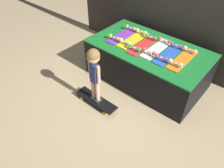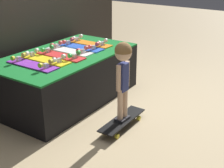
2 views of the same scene
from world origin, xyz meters
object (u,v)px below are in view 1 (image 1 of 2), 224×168
Objects in this scene: skateboard_yellow_on_rack at (133,39)px; skateboard_blue_on_rack at (169,54)px; skateboard_red_on_rack at (143,45)px; skateboard_on_floor at (96,100)px; skateboard_purple_on_rack at (123,35)px; skateboard_orange_on_rack at (183,59)px; skateboard_white_on_rack at (157,48)px; child at (94,67)px.

skateboard_yellow_on_rack is 0.63m from skateboard_blue_on_rack.
skateboard_red_on_rack is at bearing -175.11° from skateboard_blue_on_rack.
skateboard_red_on_rack is at bearing 83.33° from skateboard_on_floor.
skateboard_purple_on_rack and skateboard_orange_on_rack have the same top height.
skateboard_blue_on_rack is (0.21, -0.01, 0.00)m from skateboard_white_on_rack.
skateboard_white_on_rack is at bearing 1.29° from skateboard_purple_on_rack.
skateboard_blue_on_rack is 1.24m from skateboard_on_floor.
skateboard_yellow_on_rack is 0.21m from skateboard_red_on_rack.
skateboard_blue_on_rack is at bearing 0.16° from skateboard_purple_on_rack.
skateboard_red_on_rack is 0.22m from skateboard_white_on_rack.
child is at bearing -63.43° from skateboard_on_floor.
skateboard_red_on_rack is at bearing -175.53° from skateboard_orange_on_rack.
skateboard_yellow_on_rack is at bearing 95.84° from skateboard_on_floor.
skateboard_purple_on_rack and skateboard_red_on_rack have the same top height.
skateboard_blue_on_rack is (0.63, -0.01, 0.00)m from skateboard_yellow_on_rack.
skateboard_orange_on_rack is (0.63, 0.05, 0.00)m from skateboard_red_on_rack.
skateboard_red_on_rack is (0.42, -0.03, 0.00)m from skateboard_purple_on_rack.
child reaches higher than skateboard_orange_on_rack.
skateboard_purple_on_rack is at bearing -177.88° from skateboard_yellow_on_rack.
skateboard_on_floor is 0.80× the size of child.
skateboard_yellow_on_rack is 0.99m from child.
child is (0.31, -0.97, 0.06)m from skateboard_purple_on_rack.
skateboard_white_on_rack is 1.17m from skateboard_on_floor.
skateboard_blue_on_rack is (0.42, 0.04, 0.00)m from skateboard_red_on_rack.
skateboard_purple_on_rack is 0.42m from skateboard_red_on_rack.
child is (-0.32, -0.99, 0.06)m from skateboard_white_on_rack.
skateboard_purple_on_rack is 1.00× the size of skateboard_white_on_rack.
child is (-0.74, -0.99, 0.06)m from skateboard_orange_on_rack.
skateboard_white_on_rack is 1.00× the size of skateboard_orange_on_rack.
skateboard_on_floor is at bearing -126.83° from skateboard_orange_on_rack.
child reaches higher than skateboard_purple_on_rack.
child is at bearing -84.16° from skateboard_yellow_on_rack.
skateboard_orange_on_rack reaches higher than skateboard_on_floor.
skateboard_blue_on_rack is at bearing 63.76° from child.
child is (0.10, -0.98, 0.06)m from skateboard_yellow_on_rack.
skateboard_on_floor is (-0.74, -0.99, -0.55)m from skateboard_orange_on_rack.
skateboard_yellow_on_rack is at bearing -179.47° from skateboard_orange_on_rack.
skateboard_red_on_rack is at bearing -167.18° from skateboard_white_on_rack.
skateboard_white_on_rack is 1.04m from child.
skateboard_red_on_rack is 1.09m from skateboard_on_floor.
skateboard_orange_on_rack is at bearing 0.19° from skateboard_white_on_rack.
skateboard_orange_on_rack is 0.76× the size of child.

